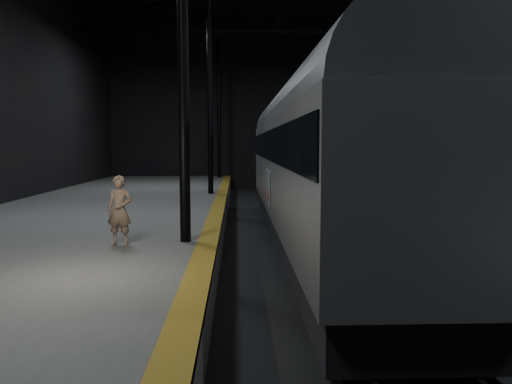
{
  "coord_description": "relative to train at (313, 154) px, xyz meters",
  "views": [
    {
      "loc": [
        -2.53,
        -16.16,
        3.38
      ],
      "look_at": [
        -1.98,
        -1.74,
        2.0
      ],
      "focal_mm": 35.0,
      "sensor_mm": 36.0,
      "label": 1
    }
  ],
  "objects": [
    {
      "name": "ground",
      "position": [
        0.0,
        -0.26,
        -3.08
      ],
      "size": [
        44.0,
        44.0,
        0.0
      ],
      "primitive_type": "plane",
      "color": "black",
      "rests_on": "ground"
    },
    {
      "name": "platform_left",
      "position": [
        -7.5,
        -0.26,
        -2.58
      ],
      "size": [
        9.0,
        43.8,
        1.0
      ],
      "primitive_type": "cube",
      "color": "#545452",
      "rests_on": "ground"
    },
    {
      "name": "tactile_strip",
      "position": [
        -3.25,
        -0.26,
        -2.07
      ],
      "size": [
        0.5,
        43.8,
        0.01
      ],
      "primitive_type": "cube",
      "color": "olive",
      "rests_on": "platform_left"
    },
    {
      "name": "track",
      "position": [
        0.0,
        -0.26,
        -3.01
      ],
      "size": [
        2.4,
        43.0,
        0.24
      ],
      "color": "#3F3328",
      "rests_on": "ground"
    },
    {
      "name": "train",
      "position": [
        0.0,
        0.0,
        0.0
      ],
      "size": [
        3.09,
        20.62,
        5.51
      ],
      "color": "#A0A2A8",
      "rests_on": "ground"
    },
    {
      "name": "woman",
      "position": [
        -5.31,
        -4.63,
        -1.25
      ],
      "size": [
        0.66,
        0.5,
        1.65
      ],
      "primitive_type": "imported",
      "rotation": [
        0.0,
        0.0,
        -0.18
      ],
      "color": "#9F7E61",
      "rests_on": "platform_left"
    }
  ]
}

